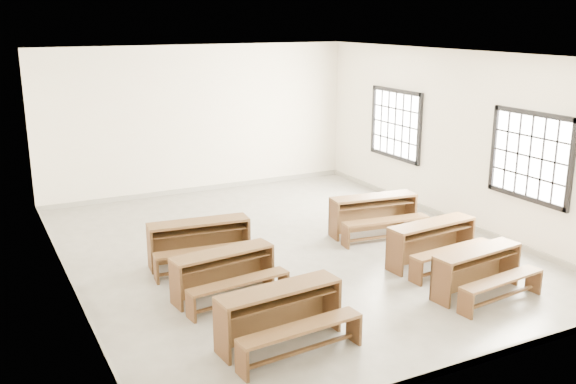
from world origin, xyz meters
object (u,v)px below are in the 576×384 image
desk_set_3 (479,269)px  desk_set_5 (374,212)px  desk_set_2 (200,240)px  desk_set_1 (225,271)px  desk_set_0 (281,312)px  desk_set_4 (433,241)px

desk_set_3 → desk_set_5: (0.16, 2.79, 0.03)m
desk_set_2 → desk_set_3: bearing=-36.3°
desk_set_1 → desk_set_5: desk_set_5 is taller
desk_set_0 → desk_set_5: desk_set_5 is taller
desk_set_0 → desk_set_3: (3.09, 0.01, -0.03)m
desk_set_4 → desk_set_5: desk_set_5 is taller
desk_set_2 → desk_set_4: bearing=-21.0°
desk_set_1 → desk_set_5: (3.35, 1.25, 0.03)m
desk_set_5 → desk_set_2: bearing=-173.6°
desk_set_4 → desk_set_2: bearing=148.0°
desk_set_0 → desk_set_5: size_ratio=0.97×
desk_set_0 → desk_set_4: 3.44m
desk_set_2 → desk_set_5: (3.25, -0.03, -0.00)m
desk_set_0 → desk_set_3: size_ratio=1.07×
desk_set_0 → desk_set_1: desk_set_0 is taller
desk_set_4 → desk_set_5: (0.02, 1.63, 0.01)m
desk_set_3 → desk_set_4: bearing=76.5°
desk_set_0 → desk_set_4: desk_set_0 is taller
desk_set_1 → desk_set_2: bearing=79.1°
desk_set_0 → desk_set_4: bearing=15.1°
desk_set_2 → desk_set_1: bearing=-88.3°
desk_set_5 → desk_set_1: bearing=-152.6°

